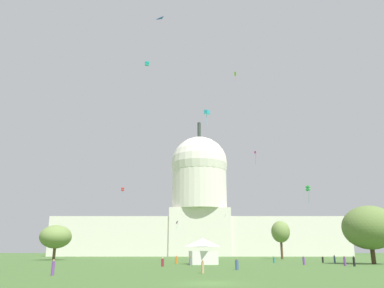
# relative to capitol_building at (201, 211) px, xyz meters

# --- Properties ---
(ground_plane) EXTENTS (800.00, 800.00, 0.00)m
(ground_plane) POSITION_rel_capitol_building_xyz_m (-2.19, -157.07, -22.17)
(ground_plane) COLOR #42662D
(capitol_building) EXTENTS (144.03, 29.22, 69.11)m
(capitol_building) POSITION_rel_capitol_building_xyz_m (0.00, 0.00, 0.00)
(capitol_building) COLOR silver
(capitol_building) RESTS_ON ground_plane
(event_tent) EXTENTS (6.24, 7.86, 5.17)m
(event_tent) POSITION_rel_capitol_building_xyz_m (-1.56, -111.00, -19.60)
(event_tent) COLOR white
(event_tent) RESTS_ON ground_plane
(tree_east_near) EXTENTS (7.80, 7.72, 12.38)m
(tree_east_near) POSITION_rel_capitol_building_xyz_m (25.98, -62.35, -13.43)
(tree_east_near) COLOR #4C3823
(tree_east_near) RESTS_ON ground_plane
(tree_east_far) EXTENTS (11.31, 10.52, 11.98)m
(tree_east_far) POSITION_rel_capitol_building_xyz_m (33.70, -110.75, -14.75)
(tree_east_far) COLOR #42301E
(tree_east_far) RESTS_ON ground_plane
(tree_west_far) EXTENTS (9.57, 9.98, 10.03)m
(tree_west_far) POSITION_rel_capitol_building_xyz_m (-44.19, -77.46, -15.54)
(tree_west_far) COLOR brown
(tree_west_far) RESTS_ON ground_plane
(person_teal_front_right) EXTENTS (0.43, 0.43, 1.48)m
(person_teal_front_right) POSITION_rel_capitol_building_xyz_m (14.76, -102.71, -21.48)
(person_teal_front_right) COLOR #1E757A
(person_teal_front_right) RESTS_ON ground_plane
(person_maroon_edge_east) EXTENTS (0.60, 0.60, 1.53)m
(person_maroon_edge_east) POSITION_rel_capitol_building_xyz_m (-9.02, -122.27, -21.48)
(person_maroon_edge_east) COLOR maroon
(person_maroon_edge_east) RESTS_ON ground_plane
(person_denim_back_left) EXTENTS (0.51, 0.51, 1.74)m
(person_denim_back_left) POSITION_rel_capitol_building_xyz_m (27.76, -104.92, -21.36)
(person_denim_back_left) COLOR #3D5684
(person_denim_back_left) RESTS_ON ground_plane
(person_denim_mid_left) EXTENTS (0.65, 0.65, 1.56)m
(person_denim_mid_left) POSITION_rel_capitol_building_xyz_m (2.76, -134.07, -21.47)
(person_denim_mid_left) COLOR #3D5684
(person_denim_mid_left) RESTS_ON ground_plane
(person_grey_back_right) EXTENTS (0.48, 0.48, 1.66)m
(person_grey_back_right) POSITION_rel_capitol_building_xyz_m (-4.09, -117.05, -21.40)
(person_grey_back_right) COLOR gray
(person_grey_back_right) RESTS_ON ground_plane
(person_purple_lawn_far_left) EXTENTS (0.48, 0.48, 1.75)m
(person_purple_lawn_far_left) POSITION_rel_capitol_building_xyz_m (-19.65, -146.87, -21.35)
(person_purple_lawn_far_left) COLOR #703D93
(person_purple_lawn_far_left) RESTS_ON ground_plane
(person_orange_deep_crowd) EXTENTS (0.50, 0.50, 1.70)m
(person_orange_deep_crowd) POSITION_rel_capitol_building_xyz_m (-7.13, -107.59, -21.40)
(person_orange_deep_crowd) COLOR orange
(person_orange_deep_crowd) RESTS_ON ground_plane
(person_black_near_tent) EXTENTS (0.54, 0.54, 1.49)m
(person_black_near_tent) POSITION_rel_capitol_building_xyz_m (26.32, -101.36, -21.49)
(person_black_near_tent) COLOR black
(person_black_near_tent) RESTS_ON ground_plane
(person_black_lawn_far_right) EXTENTS (0.51, 0.51, 1.80)m
(person_black_lawn_far_right) POSITION_rel_capitol_building_xyz_m (25.09, -121.71, -21.34)
(person_black_lawn_far_right) COLOR black
(person_black_lawn_far_right) RESTS_ON ground_plane
(person_tan_near_tree_east) EXTENTS (0.42, 0.42, 1.58)m
(person_tan_near_tree_east) POSITION_rel_capitol_building_xyz_m (-2.51, -142.95, -21.44)
(person_tan_near_tree_east) COLOR tan
(person_tan_near_tree_east) RESTS_ON ground_plane
(person_purple_back_center) EXTENTS (0.55, 0.55, 1.68)m
(person_purple_back_center) POSITION_rel_capitol_building_xyz_m (18.32, -114.04, -21.41)
(person_purple_back_center) COLOR #703D93
(person_purple_back_center) RESTS_ON ground_plane
(person_purple_front_left) EXTENTS (0.58, 0.58, 1.75)m
(person_purple_front_left) POSITION_rel_capitol_building_xyz_m (24.22, -119.70, -21.37)
(person_purple_front_left) COLOR #703D93
(person_purple_front_left) RESTS_ON ground_plane
(kite_black_low) EXTENTS (0.83, 0.91, 3.27)m
(kite_black_low) POSITION_rel_capitol_building_xyz_m (-10.32, -26.32, -7.96)
(kite_black_low) COLOR black
(kite_green_low) EXTENTS (1.27, 1.26, 4.10)m
(kite_green_low) POSITION_rel_capitol_building_xyz_m (23.81, -102.92, -5.22)
(kite_green_low) COLOR green
(kite_cyan_mid) EXTENTS (1.54, 1.54, 4.20)m
(kite_cyan_mid) POSITION_rel_capitol_building_xyz_m (-0.24, -107.65, 12.33)
(kite_cyan_mid) COLOR #33BCDB
(kite_blue_high) EXTENTS (1.93, 1.71, 0.28)m
(kite_blue_high) POSITION_rel_capitol_building_xyz_m (-10.60, -117.85, 30.54)
(kite_blue_high) COLOR blue
(kite_turquoise_high) EXTENTS (0.95, 0.97, 0.91)m
(kite_turquoise_high) POSITION_rel_capitol_building_xyz_m (-13.09, -122.06, 17.58)
(kite_turquoise_high) COLOR teal
(kite_lime_high) EXTENTS (0.63, 0.81, 3.60)m
(kite_lime_high) POSITION_rel_capitol_building_xyz_m (8.95, -90.98, 30.41)
(kite_lime_high) COLOR #8CD133
(kite_magenta_mid) EXTENTS (0.51, 0.58, 4.06)m
(kite_magenta_mid) POSITION_rel_capitol_building_xyz_m (15.50, -80.95, 8.69)
(kite_magenta_mid) COLOR #D1339E
(kite_white_low) EXTENTS (0.64, 0.96, 1.50)m
(kite_white_low) POSITION_rel_capitol_building_xyz_m (10.56, -27.39, -4.97)
(kite_white_low) COLOR white
(kite_red_mid) EXTENTS (1.15, 1.23, 2.98)m
(kite_red_mid) POSITION_rel_capitol_building_xyz_m (-30.70, -47.26, 3.39)
(kite_red_mid) COLOR red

